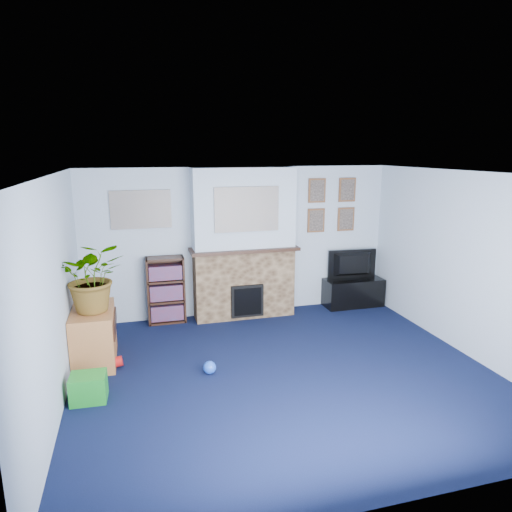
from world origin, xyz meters
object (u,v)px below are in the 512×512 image
object	(u,v)px
bookshelf	(166,291)
television	(354,265)
sideboard	(94,336)
tv_stand	(353,293)

from	to	relation	value
bookshelf	television	bearing A→B (deg)	-1.01
bookshelf	sideboard	world-z (taller)	bookshelf
bookshelf	sideboard	xyz separation A→B (m)	(-1.00, -1.18, -0.15)
television	sideboard	size ratio (longest dim) A/B	0.96
tv_stand	television	bearing A→B (deg)	90.00
television	tv_stand	bearing A→B (deg)	94.13
television	bookshelf	xyz separation A→B (m)	(-3.19, 0.06, -0.23)
tv_stand	sideboard	world-z (taller)	sideboard
tv_stand	sideboard	distance (m)	4.33
television	bookshelf	bearing A→B (deg)	3.12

